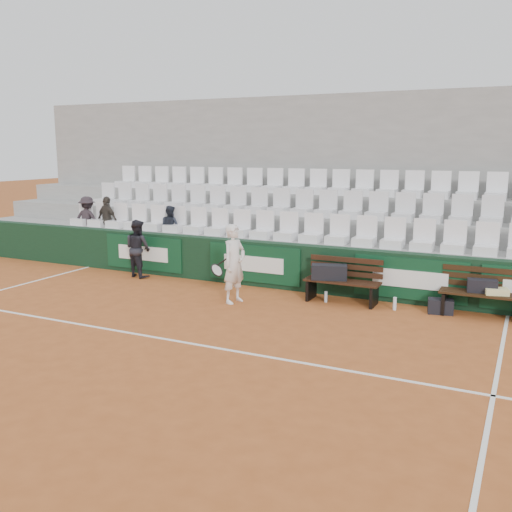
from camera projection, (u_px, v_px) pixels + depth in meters
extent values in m
plane|color=#AA5626|center=(161.00, 339.00, 9.23)|extent=(80.00, 80.00, 0.00)
cube|color=white|center=(161.00, 338.00, 9.22)|extent=(18.00, 0.06, 0.01)
cube|color=white|center=(478.00, 478.00, 5.31)|extent=(0.06, 20.00, 0.01)
cube|color=black|center=(265.00, 264.00, 12.67)|extent=(18.00, 0.30, 1.00)
cube|color=#0C381E|center=(144.00, 253.00, 13.89)|extent=(2.20, 0.04, 0.82)
cube|color=#0C381E|center=(254.00, 264.00, 12.60)|extent=(2.20, 0.04, 0.82)
cube|color=#0C381E|center=(410.00, 279.00, 11.14)|extent=(2.20, 0.04, 0.82)
cube|color=#959592|center=(277.00, 259.00, 13.22)|extent=(18.00, 0.95, 1.00)
cube|color=gray|center=(292.00, 244.00, 14.02)|extent=(18.00, 0.95, 1.45)
cube|color=#979794|center=(306.00, 230.00, 14.81)|extent=(18.00, 0.95, 1.90)
cube|color=gray|center=(316.00, 180.00, 15.13)|extent=(18.00, 0.30, 4.40)
cube|color=white|center=(274.00, 225.00, 12.91)|extent=(11.90, 0.44, 0.63)
cube|color=silver|center=(290.00, 202.00, 13.67)|extent=(11.90, 0.44, 0.63)
cube|color=white|center=(305.00, 181.00, 14.42)|extent=(11.90, 0.44, 0.63)
cube|color=#321A0F|center=(342.00, 292.00, 11.34)|extent=(1.50, 0.56, 0.45)
cube|color=black|center=(482.00, 305.00, 10.37)|extent=(1.50, 0.56, 0.45)
cube|color=black|center=(329.00, 272.00, 11.38)|extent=(0.76, 0.50, 0.30)
cube|color=black|center=(482.00, 286.00, 10.36)|extent=(0.54, 0.31, 0.24)
cube|color=beige|center=(497.00, 291.00, 10.23)|extent=(0.45, 0.37, 0.11)
cube|color=black|center=(441.00, 306.00, 10.61)|extent=(0.50, 0.36, 0.27)
cylinder|color=#AFBEC7|center=(326.00, 297.00, 11.40)|extent=(0.06, 0.06, 0.22)
cylinder|color=silver|center=(395.00, 304.00, 10.84)|extent=(0.07, 0.07, 0.25)
imported|color=silver|center=(234.00, 264.00, 11.26)|extent=(0.49, 0.64, 1.57)
torus|color=black|center=(217.00, 270.00, 11.46)|extent=(0.19, 0.30, 0.26)
cylinder|color=black|center=(222.00, 262.00, 11.37)|extent=(0.26, 0.03, 0.20)
imported|color=black|center=(138.00, 248.00, 13.57)|extent=(0.78, 0.67, 1.38)
imported|color=black|center=(87.00, 202.00, 15.28)|extent=(0.85, 0.58, 1.22)
imported|color=#312D27|center=(107.00, 203.00, 14.99)|extent=(0.78, 0.45, 1.24)
imported|color=#1E222D|center=(170.00, 209.00, 14.14)|extent=(0.59, 0.50, 1.09)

